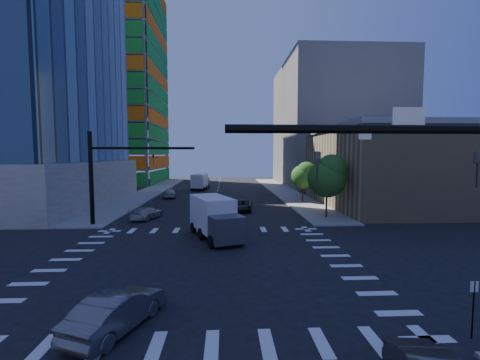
{
  "coord_description": "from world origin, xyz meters",
  "views": [
    {
      "loc": [
        1.51,
        -20.1,
        6.84
      ],
      "look_at": [
        2.8,
        8.0,
        4.68
      ],
      "focal_mm": 24.0,
      "sensor_mm": 36.0,
      "label": 1
    }
  ],
  "objects": [
    {
      "name": "tree_north",
      "position": [
        12.93,
        25.9,
        3.99
      ],
      "size": [
        3.54,
        3.52,
        5.78
      ],
      "color": "#382316",
      "rests_on": "sidewalk_ne"
    },
    {
      "name": "signal_mast_nw",
      "position": [
        -10.0,
        11.5,
        5.49
      ],
      "size": [
        10.2,
        0.4,
        9.0
      ],
      "color": "black",
      "rests_on": "sidewalk_nw"
    },
    {
      "name": "box_truck_near",
      "position": [
        0.73,
        5.85,
        1.48
      ],
      "size": [
        4.78,
        6.94,
        3.35
      ],
      "rotation": [
        0.0,
        0.0,
        0.36
      ],
      "color": "black",
      "rests_on": "ground"
    },
    {
      "name": "car_sb_cross",
      "position": [
        -2.75,
        -7.74,
        0.76
      ],
      "size": [
        3.18,
        4.86,
        1.51
      ],
      "primitive_type": "imported",
      "rotation": [
        0.0,
        0.0,
        2.76
      ],
      "color": "#55545A",
      "rests_on": "ground"
    },
    {
      "name": "car_sb_near",
      "position": [
        -6.94,
        14.49,
        0.66
      ],
      "size": [
        3.21,
        4.88,
        1.31
      ],
      "primitive_type": "imported",
      "rotation": [
        0.0,
        0.0,
        2.81
      ],
      "color": "#B3B3B3",
      "rests_on": "ground"
    },
    {
      "name": "ground",
      "position": [
        0.0,
        0.0,
        0.0
      ],
      "size": [
        160.0,
        160.0,
        0.0
      ],
      "primitive_type": "plane",
      "color": "black",
      "rests_on": "ground"
    },
    {
      "name": "construction_building",
      "position": [
        -27.41,
        61.93,
        24.61
      ],
      "size": [
        25.16,
        34.5,
        70.6
      ],
      "color": "slate",
      "rests_on": "ground"
    },
    {
      "name": "bg_building_ne",
      "position": [
        27.0,
        55.0,
        14.0
      ],
      "size": [
        24.0,
        30.0,
        28.0
      ],
      "primitive_type": "cube",
      "color": "#65605B",
      "rests_on": "ground"
    },
    {
      "name": "no_parking_sign",
      "position": [
        10.7,
        -9.0,
        1.38
      ],
      "size": [
        0.3,
        0.06,
        2.2
      ],
      "color": "black",
      "rests_on": "ground"
    },
    {
      "name": "road_markings",
      "position": [
        0.0,
        0.0,
        0.01
      ],
      "size": [
        20.0,
        20.0,
        0.01
      ],
      "primitive_type": "cube",
      "color": "silver",
      "rests_on": "ground"
    },
    {
      "name": "sidewalk_nw",
      "position": [
        -12.5,
        40.0,
        0.07
      ],
      "size": [
        5.0,
        60.0,
        0.15
      ],
      "primitive_type": "cube",
      "color": "gray",
      "rests_on": "ground"
    },
    {
      "name": "car_sb_mid",
      "position": [
        -7.45,
        31.82,
        0.77
      ],
      "size": [
        2.4,
        4.74,
        1.55
      ],
      "primitive_type": "imported",
      "rotation": [
        0.0,
        0.0,
        3.27
      ],
      "color": "#A0A4A8",
      "rests_on": "ground"
    },
    {
      "name": "box_truck_far",
      "position": [
        -3.42,
        43.93,
        1.4
      ],
      "size": [
        3.46,
        6.34,
        3.16
      ],
      "rotation": [
        0.0,
        0.0,
        2.99
      ],
      "color": "black",
      "rests_on": "ground"
    },
    {
      "name": "sidewalk_ne",
      "position": [
        12.5,
        40.0,
        0.07
      ],
      "size": [
        5.0,
        60.0,
        0.15
      ],
      "primitive_type": "cube",
      "color": "gray",
      "rests_on": "ground"
    },
    {
      "name": "tree_south",
      "position": [
        12.63,
        13.9,
        4.69
      ],
      "size": [
        4.16,
        4.16,
        6.82
      ],
      "color": "#382316",
      "rests_on": "sidewalk_ne"
    },
    {
      "name": "car_nb_far",
      "position": [
        3.64,
        19.06,
        0.66
      ],
      "size": [
        2.59,
        4.9,
        1.31
      ],
      "primitive_type": "imported",
      "rotation": [
        0.0,
        0.0,
        -0.09
      ],
      "color": "black",
      "rests_on": "ground"
    },
    {
      "name": "commercial_building",
      "position": [
        25.0,
        22.0,
        5.31
      ],
      "size": [
        20.5,
        22.5,
        10.6
      ],
      "color": "tan",
      "rests_on": "ground"
    }
  ]
}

